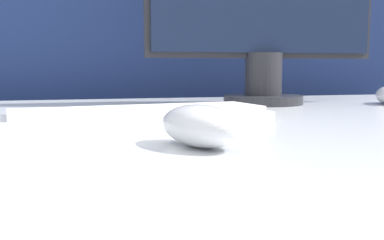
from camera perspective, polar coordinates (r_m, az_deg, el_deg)
The scene contains 3 objects.
partition_panel at distance 1.33m, azimuth -12.19°, elevation 4.56°, with size 5.00×0.03×1.50m.
computer_mouse_near at distance 0.46m, azimuth 1.07°, elevation -0.75°, with size 0.10×0.13×0.04m.
keyboard at distance 0.66m, azimuth -6.55°, elevation 0.54°, with size 0.40×0.17×0.02m.
Camera 1 is at (-0.05, -0.60, 0.79)m, focal length 42.00 mm.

